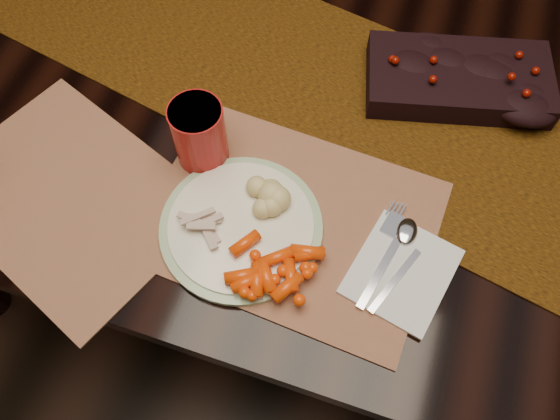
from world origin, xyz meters
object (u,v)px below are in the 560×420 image
(turkey_shreds, at_px, (203,227))
(napkin, at_px, (402,271))
(placemat_main, at_px, (291,220))
(baby_carrots, at_px, (273,262))
(dinner_plate, at_px, (241,226))
(red_cup, at_px, (199,134))
(mashed_potatoes, at_px, (265,194))
(centerpiece, at_px, (460,76))
(dining_table, at_px, (319,196))

(turkey_shreds, relative_size, napkin, 0.41)
(napkin, bearing_deg, placemat_main, -176.73)
(baby_carrots, bearing_deg, napkin, 16.74)
(dinner_plate, relative_size, red_cup, 2.17)
(baby_carrots, height_order, turkey_shreds, baby_carrots)
(baby_carrots, height_order, mashed_potatoes, mashed_potatoes)
(centerpiece, bearing_deg, dining_table, -159.37)
(dinner_plate, bearing_deg, napkin, 1.66)
(turkey_shreds, bearing_deg, red_cup, 112.74)
(dining_table, distance_m, turkey_shreds, 0.53)
(dining_table, xyz_separation_m, mashed_potatoes, (-0.04, -0.25, 0.41))
(dinner_plate, bearing_deg, turkey_shreds, -152.86)
(dining_table, distance_m, mashed_potatoes, 0.49)
(centerpiece, bearing_deg, baby_carrots, -114.64)
(dining_table, distance_m, baby_carrots, 0.54)
(dining_table, height_order, dinner_plate, dinner_plate)
(centerpiece, bearing_deg, placemat_main, -119.88)
(dinner_plate, bearing_deg, mashed_potatoes, 66.55)
(napkin, relative_size, red_cup, 1.36)
(dining_table, xyz_separation_m, red_cup, (-0.17, -0.20, 0.44))
(red_cup, bearing_deg, napkin, -15.82)
(red_cup, bearing_deg, turkey_shreds, -67.26)
(centerpiece, relative_size, placemat_main, 0.72)
(centerpiece, bearing_deg, red_cup, -143.66)
(baby_carrots, xyz_separation_m, mashed_potatoes, (-0.05, 0.10, 0.01))
(placemat_main, distance_m, dinner_plate, 0.08)
(dining_table, xyz_separation_m, turkey_shreds, (-0.11, -0.33, 0.40))
(mashed_potatoes, bearing_deg, dining_table, 81.56)
(centerpiece, distance_m, napkin, 0.37)
(dining_table, bearing_deg, mashed_potatoes, -98.44)
(turkey_shreds, height_order, red_cup, red_cup)
(baby_carrots, distance_m, red_cup, 0.24)
(placemat_main, bearing_deg, napkin, -5.71)
(turkey_shreds, relative_size, red_cup, 0.56)
(dining_table, distance_m, centerpiece, 0.46)
(mashed_potatoes, xyz_separation_m, red_cup, (-0.13, 0.06, 0.02))
(placemat_main, xyz_separation_m, turkey_shreds, (-0.12, -0.06, 0.02))
(baby_carrots, bearing_deg, placemat_main, 90.02)
(placemat_main, distance_m, mashed_potatoes, 0.06)
(centerpiece, height_order, baby_carrots, centerpiece)
(mashed_potatoes, height_order, napkin, mashed_potatoes)
(mashed_potatoes, relative_size, red_cup, 0.65)
(turkey_shreds, bearing_deg, dinner_plate, 27.14)
(placemat_main, bearing_deg, turkey_shreds, -147.25)
(mashed_potatoes, bearing_deg, red_cup, 155.75)
(placemat_main, height_order, napkin, napkin)
(dining_table, distance_m, napkin, 0.52)
(mashed_potatoes, relative_size, turkey_shreds, 1.16)
(baby_carrots, bearing_deg, red_cup, 138.21)
(mashed_potatoes, xyz_separation_m, napkin, (0.23, -0.04, -0.03))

